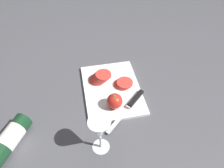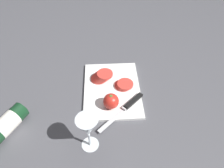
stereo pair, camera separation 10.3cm
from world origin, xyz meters
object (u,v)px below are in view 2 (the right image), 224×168
wine_glass (88,128)px  tomato_slice_stack_far (124,85)px  whole_tomato (111,101)px  tomato_slice_stack_near (102,76)px  knife (130,104)px  wine_bottle (1,130)px

wine_glass → tomato_slice_stack_far: 0.35m
whole_tomato → tomato_slice_stack_near: size_ratio=0.64×
wine_glass → tomato_slice_stack_far: size_ratio=1.91×
whole_tomato → knife: bearing=91.5°
wine_bottle → tomato_slice_stack_far: 0.56m
wine_bottle → tomato_slice_stack_far: wine_bottle is taller
tomato_slice_stack_near → wine_bottle: bearing=-54.9°
knife → whole_tomato: bearing=-41.8°
wine_glass → tomato_slice_stack_near: size_ratio=1.55×
wine_bottle → knife: wine_bottle is taller
wine_bottle → knife: 0.54m
whole_tomato → tomato_slice_stack_far: bearing=150.2°
wine_bottle → wine_glass: 0.37m
knife → tomato_slice_stack_near: tomato_slice_stack_near is taller
tomato_slice_stack_near → tomato_slice_stack_far: tomato_slice_stack_near is taller
tomato_slice_stack_near → tomato_slice_stack_far: size_ratio=1.23×
knife → tomato_slice_stack_near: size_ratio=1.93×
wine_bottle → whole_tomato: bearing=104.4°
wine_bottle → tomato_slice_stack_near: (-0.28, 0.41, 0.00)m
knife → tomato_slice_stack_far: (-0.12, -0.02, 0.01)m
tomato_slice_stack_far → wine_bottle: bearing=-65.6°
wine_bottle → whole_tomato: (-0.11, 0.44, 0.01)m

